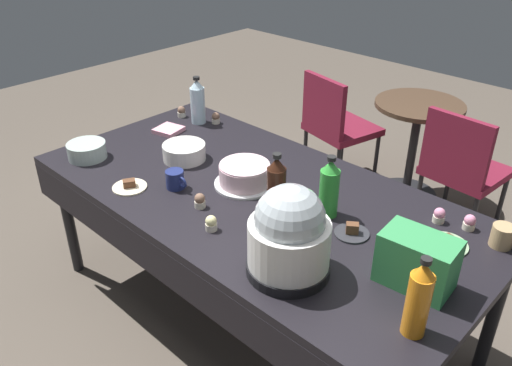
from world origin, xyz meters
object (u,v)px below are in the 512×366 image
at_px(cupcake_berry, 216,118).
at_px(soda_carton, 417,261).
at_px(dessert_plate_cream, 130,186).
at_px(frosted_layer_cake, 245,175).
at_px(slow_cooker, 289,235).
at_px(maroon_chair_right, 462,165).
at_px(glass_salad_bowl, 87,150).
at_px(soda_bottle_orange_juice, 418,299).
at_px(ceramic_snack_bowl, 184,152).
at_px(cupcake_cocoa, 211,223).
at_px(soda_bottle_lime_soda, 329,188).
at_px(cupcake_lemon, 181,112).
at_px(cupcake_mint, 469,222).
at_px(soda_bottle_water, 198,102).
at_px(potluck_table, 256,203).
at_px(coffee_mug_tan, 503,236).
at_px(coffee_mug_navy, 175,180).
at_px(cupcake_vanilla, 439,216).
at_px(dessert_plate_charcoal, 352,232).
at_px(dessert_plate_sage, 446,244).
at_px(maroon_chair_left, 335,123).
at_px(soda_bottle_cola, 276,191).
at_px(cupcake_rose, 200,201).

distance_m(cupcake_berry, soda_carton, 1.67).
height_order(dessert_plate_cream, soda_carton, soda_carton).
bearing_deg(frosted_layer_cake, cupcake_berry, 147.93).
xyz_separation_m(slow_cooker, maroon_chair_right, (-0.09, 1.76, -0.42)).
height_order(glass_salad_bowl, soda_bottle_orange_juice, soda_bottle_orange_juice).
bearing_deg(ceramic_snack_bowl, cupcake_cocoa, -29.98).
bearing_deg(soda_bottle_lime_soda, cupcake_lemon, 168.73).
height_order(cupcake_cocoa, cupcake_berry, same).
height_order(cupcake_mint, soda_bottle_water, soda_bottle_water).
bearing_deg(potluck_table, soda_bottle_orange_juice, -16.36).
xyz_separation_m(coffee_mug_tan, coffee_mug_navy, (-1.29, -0.61, -0.00)).
bearing_deg(soda_bottle_orange_juice, maroon_chair_right, 108.57).
xyz_separation_m(cupcake_vanilla, coffee_mug_tan, (0.26, 0.01, 0.01)).
bearing_deg(cupcake_vanilla, soda_bottle_orange_juice, -69.71).
height_order(cupcake_mint, soda_bottle_orange_juice, soda_bottle_orange_juice).
bearing_deg(cupcake_mint, dessert_plate_charcoal, -131.84).
xyz_separation_m(dessert_plate_charcoal, soda_carton, (0.34, -0.10, 0.09)).
distance_m(frosted_layer_cake, cupcake_lemon, 0.94).
bearing_deg(dessert_plate_cream, potluck_table, 39.83).
bearing_deg(ceramic_snack_bowl, soda_bottle_water, 130.50).
bearing_deg(coffee_mug_navy, soda_carton, 7.98).
bearing_deg(slow_cooker, dessert_plate_sage, 57.76).
bearing_deg(maroon_chair_right, soda_bottle_water, -138.61).
distance_m(dessert_plate_charcoal, coffee_mug_tan, 0.59).
height_order(soda_bottle_lime_soda, maroon_chair_left, soda_bottle_lime_soda).
bearing_deg(soda_carton, soda_bottle_cola, 179.38).
relative_size(dessert_plate_sage, cupcake_rose, 2.61).
distance_m(slow_cooker, soda_bottle_cola, 0.33).
relative_size(coffee_mug_navy, maroon_chair_right, 0.15).
height_order(cupcake_lemon, soda_bottle_lime_soda, soda_bottle_lime_soda).
height_order(dessert_plate_charcoal, maroon_chair_right, maroon_chair_right).
relative_size(frosted_layer_cake, cupcake_lemon, 4.35).
height_order(dessert_plate_sage, soda_bottle_orange_juice, soda_bottle_orange_juice).
distance_m(coffee_mug_tan, soda_carton, 0.47).
relative_size(cupcake_berry, soda_bottle_cola, 0.21).
bearing_deg(cupcake_berry, soda_bottle_orange_juice, -22.47).
bearing_deg(cupcake_rose, soda_bottle_cola, 24.42).
distance_m(dessert_plate_charcoal, soda_bottle_cola, 0.35).
relative_size(soda_bottle_lime_soda, maroon_chair_left, 0.33).
distance_m(dessert_plate_charcoal, soda_carton, 0.36).
bearing_deg(glass_salad_bowl, soda_bottle_orange_juice, 2.17).
xyz_separation_m(cupcake_rose, coffee_mug_tan, (1.08, 0.64, 0.01)).
distance_m(glass_salad_bowl, soda_bottle_cola, 1.14).
distance_m(cupcake_vanilla, maroon_chair_right, 1.16).
bearing_deg(cupcake_mint, soda_bottle_lime_soda, -147.25).
xyz_separation_m(cupcake_vanilla, soda_bottle_cola, (-0.50, -0.48, 0.12)).
height_order(cupcake_rose, soda_bottle_cola, soda_bottle_cola).
bearing_deg(cupcake_berry, soda_bottle_cola, -29.18).
xyz_separation_m(cupcake_vanilla, cupcake_berry, (-1.47, 0.06, 0.00)).
xyz_separation_m(cupcake_rose, maroon_chair_right, (0.49, 1.69, -0.29)).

